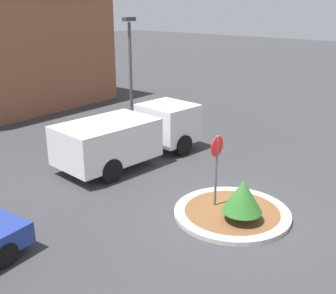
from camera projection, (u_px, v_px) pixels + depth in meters
ground_plane at (232, 215)px, 12.77m from camera, size 120.00×120.00×0.00m
traffic_island at (232, 213)px, 12.74m from camera, size 3.52×3.52×0.14m
stop_sign at (217, 160)px, 12.60m from camera, size 0.63×0.07×2.41m
island_shrub at (243, 196)px, 11.94m from camera, size 1.16×1.16×1.26m
utility_truck at (130, 135)px, 16.67m from camera, size 6.35×2.86×1.98m
storefront_building at (10, 44)px, 24.43m from camera, size 11.12×6.07×7.48m
light_pole at (130, 61)px, 21.42m from camera, size 0.70×0.30×5.38m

